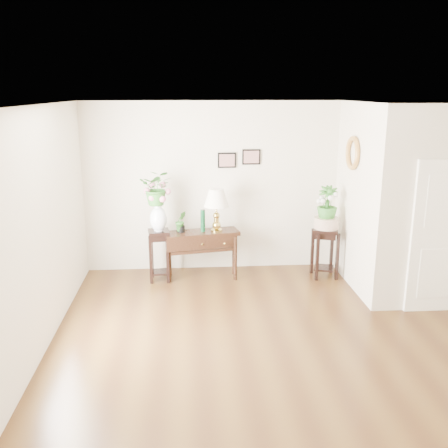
{
  "coord_description": "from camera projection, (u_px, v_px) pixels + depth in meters",
  "views": [
    {
      "loc": [
        -1.31,
        -5.37,
        2.95
      ],
      "look_at": [
        -0.81,
        1.3,
        1.16
      ],
      "focal_mm": 40.0,
      "sensor_mm": 36.0,
      "label": 1
    }
  ],
  "objects": [
    {
      "name": "table_lamp",
      "position": [
        216.0,
        210.0,
        7.85
      ],
      "size": [
        0.48,
        0.48,
        0.69
      ],
      "primitive_type": "cube",
      "rotation": [
        0.0,
        0.0,
        -0.24
      ],
      "color": "tan",
      "rests_on": "console_table"
    },
    {
      "name": "porcelain_vase",
      "position": [
        158.0,
        217.0,
        7.76
      ],
      "size": [
        0.3,
        0.3,
        0.46
      ],
      "primitive_type": null,
      "rotation": [
        0.0,
        0.0,
        0.16
      ],
      "color": "white",
      "rests_on": "plant_stand_a"
    },
    {
      "name": "console_table",
      "position": [
        202.0,
        255.0,
        8.03
      ],
      "size": [
        1.23,
        0.59,
        0.78
      ],
      "primitive_type": "cube",
      "rotation": [
        0.0,
        0.0,
        0.18
      ],
      "color": "black",
      "rests_on": "floor"
    },
    {
      "name": "wall_left",
      "position": [
        33.0,
        237.0,
        5.46
      ],
      "size": [
        0.02,
        5.5,
        2.8
      ],
      "primitive_type": "cube",
      "color": "beige",
      "rests_on": "ground"
    },
    {
      "name": "partition",
      "position": [
        413.0,
        197.0,
        7.54
      ],
      "size": [
        1.8,
        1.95,
        2.8
      ],
      "primitive_type": "cube",
      "color": "beige",
      "rests_on": "floor"
    },
    {
      "name": "ceiling",
      "position": [
        309.0,
        105.0,
        5.31
      ],
      "size": [
        6.0,
        5.5,
        0.02
      ],
      "primitive_type": "cube",
      "color": "white",
      "rests_on": "ground"
    },
    {
      "name": "door",
      "position": [
        443.0,
        238.0,
        6.67
      ],
      "size": [
        0.9,
        0.05,
        2.1
      ],
      "primitive_type": "cube",
      "color": "white",
      "rests_on": "floor"
    },
    {
      "name": "ceramic_bowl",
      "position": [
        326.0,
        223.0,
        7.96
      ],
      "size": [
        0.41,
        0.41,
        0.18
      ],
      "primitive_type": "cylinder",
      "rotation": [
        0.0,
        0.0,
        -0.05
      ],
      "color": "#BEB6A6",
      "rests_on": "plant_stand_b"
    },
    {
      "name": "plant_stand_a",
      "position": [
        160.0,
        256.0,
        7.92
      ],
      "size": [
        0.36,
        0.36,
        0.83
      ],
      "primitive_type": "cube",
      "rotation": [
        0.0,
        0.0,
        0.14
      ],
      "color": "black",
      "rests_on": "floor"
    },
    {
      "name": "wall_front",
      "position": [
        407.0,
        355.0,
        3.03
      ],
      "size": [
        6.0,
        0.02,
        2.8
      ],
      "primitive_type": "cube",
      "color": "beige",
      "rests_on": "ground"
    },
    {
      "name": "art_print_left",
      "position": [
        227.0,
        160.0,
        8.14
      ],
      "size": [
        0.3,
        0.02,
        0.25
      ],
      "primitive_type": "cube",
      "color": "black",
      "rests_on": "wall_back"
    },
    {
      "name": "wall_back",
      "position": [
        266.0,
        187.0,
        8.32
      ],
      "size": [
        6.0,
        0.02,
        2.8
      ],
      "primitive_type": "cube",
      "color": "beige",
      "rests_on": "ground"
    },
    {
      "name": "wall_ornament",
      "position": [
        353.0,
        153.0,
        7.42
      ],
      "size": [
        0.07,
        0.51,
        0.51
      ],
      "primitive_type": "torus",
      "rotation": [
        0.0,
        1.57,
        0.0
      ],
      "color": "#A57D37",
      "rests_on": "partition"
    },
    {
      "name": "plant_stand_b",
      "position": [
        325.0,
        252.0,
        8.09
      ],
      "size": [
        0.49,
        0.49,
        0.82
      ],
      "primitive_type": "cube",
      "rotation": [
        0.0,
        0.0,
        -0.32
      ],
      "color": "black",
      "rests_on": "floor"
    },
    {
      "name": "lily_arrangement",
      "position": [
        157.0,
        188.0,
        7.64
      ],
      "size": [
        0.56,
        0.51,
        0.55
      ],
      "primitive_type": "imported",
      "rotation": [
        0.0,
        0.0,
        -0.18
      ],
      "color": "#2F7227",
      "rests_on": "porcelain_vase"
    },
    {
      "name": "floor",
      "position": [
        298.0,
        342.0,
        6.04
      ],
      "size": [
        6.0,
        5.5,
        0.02
      ],
      "primitive_type": "cube",
      "color": "#4E3315",
      "rests_on": "ground"
    },
    {
      "name": "narcissus",
      "position": [
        327.0,
        204.0,
        7.88
      ],
      "size": [
        0.36,
        0.36,
        0.56
      ],
      "primitive_type": "imported",
      "rotation": [
        0.0,
        0.0,
        -0.14
      ],
      "color": "#2F7227",
      "rests_on": "ceramic_bowl"
    },
    {
      "name": "art_print_right",
      "position": [
        251.0,
        157.0,
        8.16
      ],
      "size": [
        0.3,
        0.02,
        0.25
      ],
      "primitive_type": "cube",
      "color": "black",
      "rests_on": "wall_back"
    },
    {
      "name": "green_vase",
      "position": [
        203.0,
        221.0,
        7.89
      ],
      "size": [
        0.1,
        0.1,
        0.35
      ],
      "primitive_type": "cylinder",
      "rotation": [
        0.0,
        0.0,
        -0.41
      ],
      "color": "#0B361C",
      "rests_on": "console_table"
    },
    {
      "name": "potted_plant",
      "position": [
        181.0,
        222.0,
        7.86
      ],
      "size": [
        0.22,
        0.2,
        0.32
      ],
      "primitive_type": "imported",
      "rotation": [
        0.0,
        0.0,
        0.38
      ],
      "color": "#2F7227",
      "rests_on": "console_table"
    }
  ]
}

